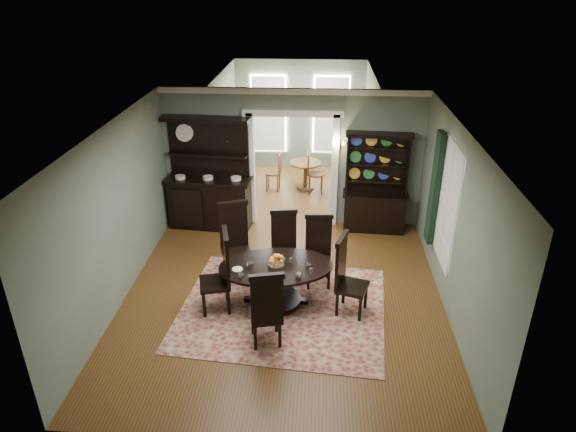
{
  "coord_description": "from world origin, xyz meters",
  "views": [
    {
      "loc": [
        0.56,
        -7.36,
        5.2
      ],
      "look_at": [
        0.05,
        0.6,
        1.3
      ],
      "focal_mm": 32.0,
      "sensor_mm": 36.0,
      "label": 1
    }
  ],
  "objects_px": {
    "sideboard": "(210,190)",
    "welsh_dresser": "(375,196)",
    "dining_table": "(276,277)",
    "parlor_table": "(305,172)"
  },
  "relations": [
    {
      "from": "dining_table",
      "to": "welsh_dresser",
      "type": "xyz_separation_m",
      "value": [
        1.88,
        2.9,
        0.26
      ]
    },
    {
      "from": "dining_table",
      "to": "parlor_table",
      "type": "relative_size",
      "value": 2.62
    },
    {
      "from": "dining_table",
      "to": "welsh_dresser",
      "type": "bearing_deg",
      "value": 48.14
    },
    {
      "from": "sideboard",
      "to": "parlor_table",
      "type": "relative_size",
      "value": 3.09
    },
    {
      "from": "sideboard",
      "to": "parlor_table",
      "type": "distance_m",
      "value": 2.99
    },
    {
      "from": "sideboard",
      "to": "welsh_dresser",
      "type": "bearing_deg",
      "value": 6.29
    },
    {
      "from": "sideboard",
      "to": "welsh_dresser",
      "type": "xyz_separation_m",
      "value": [
        3.56,
        0.05,
        -0.07
      ]
    },
    {
      "from": "dining_table",
      "to": "welsh_dresser",
      "type": "distance_m",
      "value": 3.47
    },
    {
      "from": "sideboard",
      "to": "welsh_dresser",
      "type": "height_order",
      "value": "sideboard"
    },
    {
      "from": "dining_table",
      "to": "parlor_table",
      "type": "height_order",
      "value": "dining_table"
    }
  ]
}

